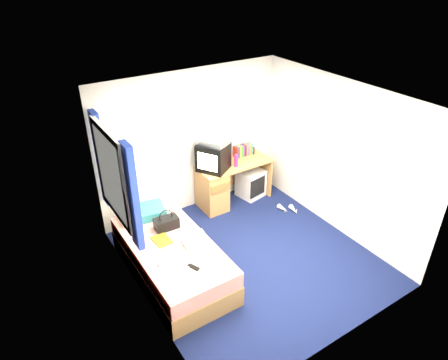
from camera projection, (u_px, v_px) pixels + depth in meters
ground at (250, 258)px, 5.86m from camera, size 3.40×3.40×0.00m
room_shell at (254, 171)px, 5.13m from camera, size 3.40×3.40×3.40m
bed at (172, 259)px, 5.43m from camera, size 1.01×2.00×0.54m
pillow at (143, 213)px, 5.80m from camera, size 0.67×0.49×0.13m
desk at (220, 185)px, 6.89m from camera, size 1.30×0.55×0.75m
storage_cube at (251, 183)px, 7.23m from camera, size 0.48×0.48×0.51m
crt_tv at (213, 157)px, 6.54m from camera, size 0.61×0.62×0.46m
vcr at (213, 141)px, 6.41m from camera, size 0.50×0.56×0.09m
book_row at (243, 150)px, 7.06m from camera, size 0.34×0.13×0.20m
picture_frame at (252, 150)px, 7.14m from camera, size 0.03×0.12×0.14m
pink_water_bottle at (236, 161)px, 6.69m from camera, size 0.08×0.08×0.21m
aerosol_can at (227, 159)px, 6.74m from camera, size 0.07×0.07×0.20m
handbag at (166, 223)px, 5.54m from camera, size 0.34×0.20×0.31m
towel at (195, 240)px, 5.28m from camera, size 0.33×0.29×0.10m
magazine at (162, 240)px, 5.34m from camera, size 0.23×0.29×0.01m
water_bottle at (165, 260)px, 4.96m from camera, size 0.21×0.13×0.07m
colour_swatch_fan at (195, 264)px, 4.94m from camera, size 0.22×0.07×0.01m
remote_control at (194, 267)px, 4.88m from camera, size 0.11×0.17×0.02m
window_assembly at (114, 176)px, 5.08m from camera, size 0.11×1.42×1.40m
white_heels at (288, 209)px, 6.88m from camera, size 0.26×0.35×0.09m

